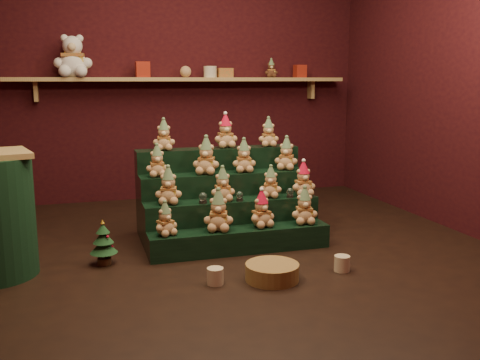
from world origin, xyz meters
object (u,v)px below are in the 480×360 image
object	(u,v)px
wicker_basket	(272,272)
snow_globe_a	(203,198)
snow_globe_b	(240,196)
mug_left	(215,276)
mug_right	(342,263)
snow_globe_c	(290,193)
brown_bear	(271,68)
riser_tier_front	(240,240)
mini_christmas_tree	(103,243)
white_bear	(73,51)

from	to	relation	value
wicker_basket	snow_globe_a	bearing A→B (deg)	109.50
snow_globe_b	mug_left	distance (m)	0.91
mug_right	snow_globe_c	bearing A→B (deg)	95.82
snow_globe_a	mug_left	size ratio (longest dim) A/B	0.80
snow_globe_a	snow_globe_c	bearing A→B (deg)	0.00
brown_bear	mug_right	bearing A→B (deg)	-88.21
snow_globe_c	mug_left	bearing A→B (deg)	-137.39
riser_tier_front	mini_christmas_tree	world-z (taller)	mini_christmas_tree
snow_globe_a	wicker_basket	xyz separation A→B (m)	(0.28, -0.79, -0.35)
mug_right	wicker_basket	bearing A→B (deg)	-177.82
snow_globe_b	mug_left	world-z (taller)	snow_globe_b
riser_tier_front	mug_left	distance (m)	0.68
riser_tier_front	snow_globe_b	world-z (taller)	snow_globe_b
mini_christmas_tree	snow_globe_b	bearing A→B (deg)	8.48
white_bear	brown_bear	size ratio (longest dim) A/B	2.60
wicker_basket	brown_bear	distance (m)	3.04
white_bear	mug_right	bearing A→B (deg)	-51.53
mug_right	riser_tier_front	bearing A→B (deg)	132.01
riser_tier_front	brown_bear	size ratio (longest dim) A/B	6.99
mug_left	white_bear	bearing A→B (deg)	107.77
snow_globe_a	snow_globe_c	world-z (taller)	snow_globe_a
mini_christmas_tree	mug_right	world-z (taller)	mini_christmas_tree
mini_christmas_tree	snow_globe_c	bearing A→B (deg)	6.07
mug_left	snow_globe_b	bearing A→B (deg)	62.50
riser_tier_front	wicker_basket	world-z (taller)	riser_tier_front
wicker_basket	brown_bear	world-z (taller)	brown_bear
snow_globe_a	snow_globe_b	size ratio (longest dim) A/B	1.14
snow_globe_c	mug_right	world-z (taller)	snow_globe_c
snow_globe_c	wicker_basket	bearing A→B (deg)	-119.16
snow_globe_b	snow_globe_c	world-z (taller)	snow_globe_c
riser_tier_front	mug_right	size ratio (longest dim) A/B	12.93
snow_globe_b	brown_bear	xyz separation A→B (m)	(0.90, 1.77, 1.02)
mini_christmas_tree	white_bear	size ratio (longest dim) A/B	0.63
snow_globe_c	brown_bear	world-z (taller)	brown_bear
snow_globe_b	mini_christmas_tree	distance (m)	1.09
snow_globe_a	white_bear	size ratio (longest dim) A/B	0.17
mini_christmas_tree	mug_right	size ratio (longest dim) A/B	3.05
mini_christmas_tree	white_bear	bearing A→B (deg)	94.16
riser_tier_front	mini_christmas_tree	size ratio (longest dim) A/B	4.24
riser_tier_front	snow_globe_a	bearing A→B (deg)	147.30
snow_globe_a	white_bear	xyz separation A→B (m)	(-0.90, 1.77, 1.18)
mini_christmas_tree	mug_left	distance (m)	0.90
snow_globe_c	mug_left	world-z (taller)	snow_globe_c
mug_right	white_bear	xyz separation A→B (m)	(-1.70, 2.53, 1.53)
white_bear	brown_bear	bearing A→B (deg)	4.62
snow_globe_c	white_bear	size ratio (longest dim) A/B	0.15
snow_globe_c	white_bear	distance (m)	2.67
mug_right	white_bear	world-z (taller)	white_bear
snow_globe_c	brown_bear	xyz separation A→B (m)	(0.47, 1.77, 1.02)
snow_globe_a	wicker_basket	bearing A→B (deg)	-70.50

